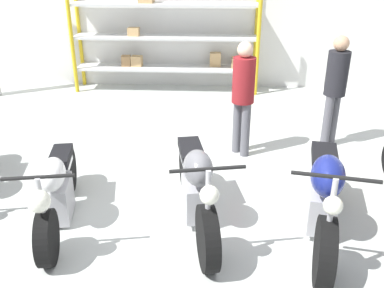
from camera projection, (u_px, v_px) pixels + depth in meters
ground_plane at (190, 212)px, 5.03m from camera, size 30.00×30.00×0.00m
back_wall at (204, 2)px, 9.00m from camera, size 30.00×0.08×3.60m
shelving_rack at (166, 37)px, 8.99m from camera, size 3.92×0.63×2.23m
motorcycle_white at (57, 190)px, 4.70m from camera, size 0.68×1.97×0.94m
motorcycle_grey at (196, 187)px, 4.66m from camera, size 0.75×2.10×1.06m
motorcycle_blue at (323, 195)px, 4.47m from camera, size 0.76×2.15×1.09m
person_browsing at (243, 90)px, 6.08m from camera, size 0.45×0.45×1.68m
person_near_rack at (336, 83)px, 6.35m from camera, size 0.45×0.45×1.71m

